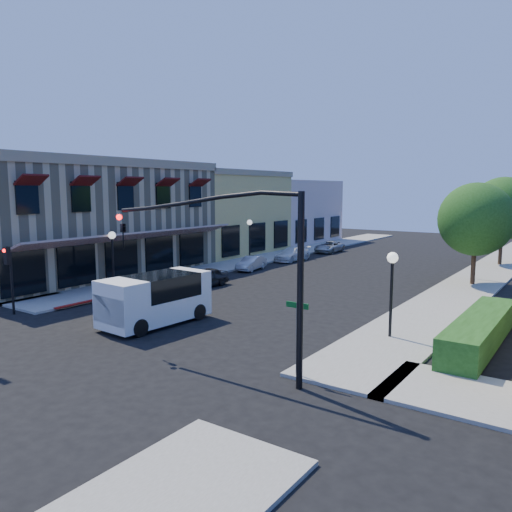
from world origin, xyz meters
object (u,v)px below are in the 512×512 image
Objects in this scene: lamppost_right_near at (392,273)px; parked_car_c at (292,254)px; signal_mast_arm at (242,251)px; secondary_signal at (9,268)px; street_tree_b at (503,209)px; street_name_sign at (297,327)px; lamppost_left_near at (112,246)px; white_van at (154,296)px; lamppost_left_far at (250,230)px; parked_car_d at (329,247)px; lamppost_right_far at (476,240)px; street_tree_a at (476,219)px; parked_car_b at (251,263)px; parked_car_a at (205,278)px.

lamppost_right_near is 0.90× the size of parked_car_c.
signal_mast_arm is 13.97m from secondary_signal.
secondary_signal is 23.73m from parked_car_c.
street_tree_b is 0.88× the size of signal_mast_arm.
street_name_sign is (1.64, 0.70, -2.39)m from signal_mast_arm.
secondary_signal is 6.63m from lamppost_left_near.
white_van is at bearing -73.49° from parked_car_c.
parked_car_d is (2.30, 10.00, -2.19)m from lamppost_left_far.
white_van is (-9.50, -3.85, -1.45)m from lamppost_right_near.
secondary_signal is 0.93× the size of lamppost_right_far.
secondary_signal is 0.93× the size of lamppost_right_near.
signal_mast_arm is 2.24× the size of lamppost_left_far.
signal_mast_arm is 2.24× the size of lamppost_right_far.
street_tree_b is 2.81× the size of street_name_sign.
street_tree_b reaches higher than street_tree_a.
parked_car_d is (-13.70, 29.80, -1.15)m from street_name_sign.
lamppost_right_near reaches higher than parked_car_d.
parked_car_b is at bearing -168.69° from street_tree_a.
street_name_sign is 15.77m from parked_car_a.
lamppost_right_near is 16.00m from lamppost_right_far.
lamppost_left_far is 19.41m from white_van.
parked_car_c is (-13.70, 22.80, -1.12)m from street_name_sign.
street_tree_a is at bearing 86.24° from street_name_sign.
parked_car_a is at bearing -124.22° from street_tree_b.
parked_car_d is (-5.20, 27.85, -0.74)m from white_van.
secondary_signal is at bearing -177.07° from street_name_sign.
parked_car_c is (-1.40, 13.00, -0.01)m from parked_car_a.
parked_car_b is (-12.06, 17.50, -3.56)m from signal_mast_arm.
signal_mast_arm is 21.55m from parked_car_b.
lamppost_right_far is 1.12× the size of parked_car_b.
street_name_sign is at bearing -51.06° from lamppost_left_far.
parked_car_a is 1.09× the size of parked_car_b.
lamppost_left_far is 17.12m from lamppost_right_far.
lamppost_left_far is 1.00× the size of lamppost_right_far.
lamppost_left_near is 1.12× the size of parked_car_b.
parked_car_d is (-14.70, 24.00, -2.19)m from lamppost_right_near.
street_name_sign reaches higher than parked_car_d.
lamppost_left_far reaches higher than secondary_signal.
street_name_sign reaches higher than parked_car_b.
secondary_signal is 7.59m from white_van.
parked_car_b is at bearing -92.17° from parked_car_d.
lamppost_right_near is (17.00, -14.00, 0.00)m from lamppost_left_far.
signal_mast_arm is at bearing -156.80° from street_name_sign.
lamppost_right_near is 28.23m from parked_car_d.
white_van is at bearing 21.42° from secondary_signal.
secondary_signal is at bearing -95.53° from parked_car_d.
lamppost_left_near is 0.91× the size of parked_car_d.
parked_car_c reaches higher than parked_car_d.
white_van is at bearing -78.63° from parked_car_b.
signal_mast_arm reaches higher than lamppost_left_far.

